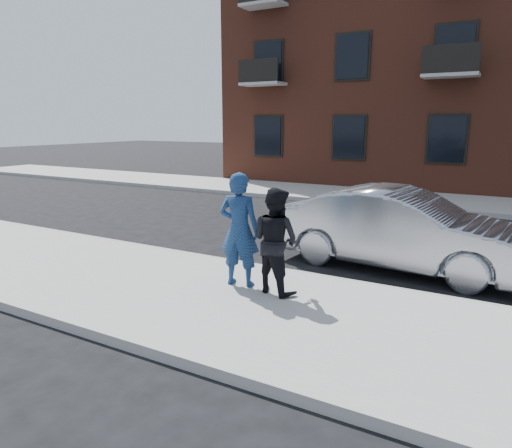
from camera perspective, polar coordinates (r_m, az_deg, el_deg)
The scene contains 8 objects.
ground at distance 6.84m, azimuth 6.84°, elevation -11.83°, with size 100.00×100.00×0.00m, color black.
near_sidewalk at distance 6.59m, azimuth 6.01°, elevation -12.04°, with size 50.00×3.50×0.15m, color #9B9892.
near_curb at distance 8.16m, azimuth 11.04°, elevation -7.27°, with size 50.00×0.10×0.15m, color #999691.
far_sidewalk at distance 17.41m, azimuth 21.13°, elevation 2.67°, with size 50.00×3.50×0.15m, color #9B9892.
far_curb at distance 15.65m, azimuth 20.17°, elevation 1.72°, with size 50.00×0.10×0.15m, color #999691.
silver_sedan at distance 9.27m, azimuth 17.67°, elevation -0.67°, with size 1.66×4.76×1.57m, color #999BA3.
man_hoodie at distance 7.47m, azimuth -2.09°, elevation -0.72°, with size 0.74×0.55×1.89m.
man_peacoat at distance 7.19m, azimuth 2.43°, elevation -2.09°, with size 0.95×0.82×1.69m.
Camera 1 is at (2.31, -5.79, 2.81)m, focal length 32.00 mm.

